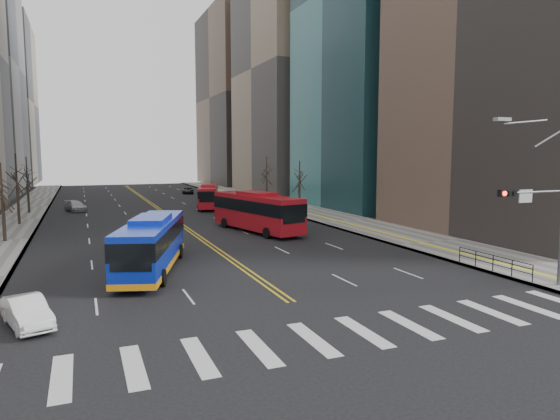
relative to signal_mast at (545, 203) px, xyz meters
name	(u,v)px	position (x,y,z in m)	size (l,w,h in m)	color
ground	(339,335)	(-13.77, -2.00, -4.86)	(220.00, 220.00, 0.00)	black
sidewalk_right	(295,208)	(3.73, 43.00, -4.78)	(7.00, 130.00, 0.15)	slate
sidewalk_left	(19,220)	(-30.27, 43.00, -4.78)	(5.00, 130.00, 0.15)	slate
crosswalk	(339,335)	(-13.77, -2.00, -4.85)	(26.70, 4.00, 0.01)	silver
centerline	(155,206)	(-13.77, 53.00, -4.85)	(0.55, 100.00, 0.01)	gold
office_towers	(140,53)	(-13.64, 66.51, 19.07)	(83.00, 134.00, 58.00)	gray
signal_mast	(545,203)	(0.00, 0.00, 0.00)	(5.37, 0.37, 9.39)	slate
pedestrian_railing	(493,260)	(0.53, 4.00, -4.03)	(0.06, 6.06, 1.02)	black
street_trees	(109,181)	(-20.94, 32.55, 0.02)	(35.20, 47.20, 7.60)	#2E241C
blue_bus	(152,243)	(-19.44, 12.66, -2.99)	(6.18, 12.43, 3.55)	#0C27B7
red_bus_near	(257,210)	(-7.80, 25.64, -2.70)	(5.53, 12.66, 3.88)	#A8121B
red_bus_far	(209,195)	(-7.16, 47.89, -3.00)	(5.17, 10.72, 3.33)	#A8121B
car_white	(27,312)	(-25.96, 4.00, -4.19)	(1.40, 4.02, 1.32)	white
car_dark_mid	(239,219)	(-7.97, 31.06, -4.24)	(1.44, 3.59, 1.22)	black
car_silver	(75,206)	(-24.33, 50.61, -4.18)	(1.89, 4.66, 1.35)	#9F9FA4
car_dark_far	(188,190)	(-4.81, 74.02, -4.26)	(2.00, 4.33, 1.20)	black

